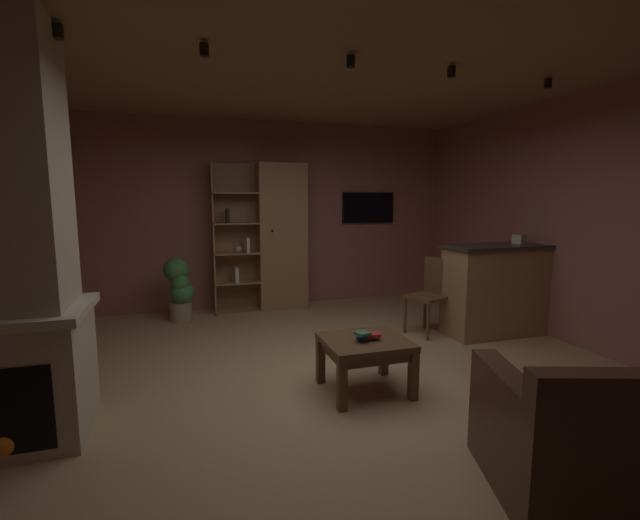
# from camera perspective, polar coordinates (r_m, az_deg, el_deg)

# --- Properties ---
(floor) EXTENTS (5.79, 6.08, 0.02)m
(floor) POSITION_cam_1_polar(r_m,az_deg,el_deg) (4.13, 1.72, -15.49)
(floor) COLOR tan
(floor) RESTS_ON ground
(wall_back) EXTENTS (5.91, 0.06, 2.78)m
(wall_back) POSITION_cam_1_polar(r_m,az_deg,el_deg) (6.77, -6.81, 5.82)
(wall_back) COLOR #9E5B56
(wall_back) RESTS_ON ground
(wall_right) EXTENTS (0.06, 6.08, 2.78)m
(wall_right) POSITION_cam_1_polar(r_m,az_deg,el_deg) (5.50, 32.05, 4.20)
(wall_right) COLOR #9E5B56
(wall_right) RESTS_ON ground
(ceiling) EXTENTS (5.79, 6.08, 0.02)m
(ceiling) POSITION_cam_1_polar(r_m,az_deg,el_deg) (3.96, 1.91, 24.89)
(ceiling) COLOR #8E6B47
(window_pane_back) EXTENTS (0.78, 0.01, 0.77)m
(window_pane_back) POSITION_cam_1_polar(r_m,az_deg,el_deg) (6.69, -8.95, 5.71)
(window_pane_back) COLOR white
(stone_fireplace) EXTENTS (0.91, 0.83, 2.78)m
(stone_fireplace) POSITION_cam_1_polar(r_m,az_deg,el_deg) (3.50, -35.53, 0.30)
(stone_fireplace) COLOR #BCAD8E
(stone_fireplace) RESTS_ON ground
(bookshelf_cabinet) EXTENTS (1.36, 0.41, 2.14)m
(bookshelf_cabinet) POSITION_cam_1_polar(r_m,az_deg,el_deg) (6.53, -5.76, 2.90)
(bookshelf_cabinet) COLOR #997047
(bookshelf_cabinet) RESTS_ON ground
(kitchen_bar_counter) EXTENTS (1.51, 0.58, 1.09)m
(kitchen_bar_counter) POSITION_cam_1_polar(r_m,az_deg,el_deg) (5.77, 22.82, -3.49)
(kitchen_bar_counter) COLOR #997047
(kitchen_bar_counter) RESTS_ON ground
(tissue_box) EXTENTS (0.15, 0.15, 0.11)m
(tissue_box) POSITION_cam_1_polar(r_m,az_deg,el_deg) (5.82, 24.45, 2.47)
(tissue_box) COLOR #BFB299
(tissue_box) RESTS_ON kitchen_bar_counter
(leather_couch) EXTENTS (1.64, 1.27, 0.84)m
(leather_couch) POSITION_cam_1_polar(r_m,az_deg,el_deg) (3.10, 35.09, -19.01)
(leather_couch) COLOR #4C2D1E
(leather_couch) RESTS_ON ground
(coffee_table) EXTENTS (0.70, 0.63, 0.46)m
(coffee_table) POSITION_cam_1_polar(r_m,az_deg,el_deg) (3.80, 5.88, -11.45)
(coffee_table) COLOR brown
(coffee_table) RESTS_ON ground
(table_book_0) EXTENTS (0.14, 0.13, 0.03)m
(table_book_0) POSITION_cam_1_polar(r_m,az_deg,el_deg) (3.76, 5.65, -10.03)
(table_book_0) COLOR #2D4C8C
(table_book_0) RESTS_ON coffee_table
(table_book_1) EXTENTS (0.14, 0.13, 0.03)m
(table_book_1) POSITION_cam_1_polar(r_m,az_deg,el_deg) (3.76, 6.88, -9.61)
(table_book_1) COLOR #B22D2D
(table_book_1) RESTS_ON coffee_table
(table_book_2) EXTENTS (0.13, 0.13, 0.03)m
(table_book_2) POSITION_cam_1_polar(r_m,az_deg,el_deg) (3.69, 5.55, -9.48)
(table_book_2) COLOR #387247
(table_book_2) RESTS_ON coffee_table
(dining_chair) EXTENTS (0.53, 0.53, 0.92)m
(dining_chair) POSITION_cam_1_polar(r_m,az_deg,el_deg) (5.50, 14.32, -3.86)
(dining_chair) COLOR brown
(dining_chair) RESTS_ON ground
(potted_floor_plant) EXTENTS (0.39, 0.36, 0.87)m
(potted_floor_plant) POSITION_cam_1_polar(r_m,az_deg,el_deg) (6.16, -17.79, -3.38)
(potted_floor_plant) COLOR #9E896B
(potted_floor_plant) RESTS_ON ground
(wall_mounted_tv) EXTENTS (0.88, 0.06, 0.49)m
(wall_mounted_tv) POSITION_cam_1_polar(r_m,az_deg,el_deg) (7.19, 6.27, 6.78)
(wall_mounted_tv) COLOR black
(track_light_spot_0) EXTENTS (0.07, 0.07, 0.09)m
(track_light_spot_0) POSITION_cam_1_polar(r_m,az_deg,el_deg) (3.62, -30.93, 24.14)
(track_light_spot_0) COLOR black
(track_light_spot_1) EXTENTS (0.07, 0.07, 0.09)m
(track_light_spot_1) POSITION_cam_1_polar(r_m,az_deg,el_deg) (3.63, -14.81, 24.92)
(track_light_spot_1) COLOR black
(track_light_spot_2) EXTENTS (0.07, 0.07, 0.09)m
(track_light_spot_2) POSITION_cam_1_polar(r_m,az_deg,el_deg) (3.80, 4.03, 24.35)
(track_light_spot_2) COLOR black
(track_light_spot_3) EXTENTS (0.07, 0.07, 0.09)m
(track_light_spot_3) POSITION_cam_1_polar(r_m,az_deg,el_deg) (4.22, 16.71, 22.38)
(track_light_spot_3) COLOR black
(track_light_spot_4) EXTENTS (0.07, 0.07, 0.09)m
(track_light_spot_4) POSITION_cam_1_polar(r_m,az_deg,el_deg) (4.92, 27.51, 19.68)
(track_light_spot_4) COLOR black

